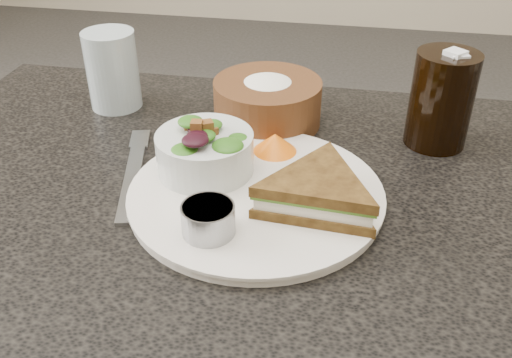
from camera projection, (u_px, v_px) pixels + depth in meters
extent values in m
cylinder|color=silver|center=(256.00, 195.00, 0.69)|extent=(0.31, 0.31, 0.01)
cylinder|color=gray|center=(208.00, 220.00, 0.61)|extent=(0.07, 0.07, 0.04)
cone|color=orange|center=(275.00, 143.00, 0.76)|extent=(0.08, 0.08, 0.03)
cube|color=#ACAFB4|center=(132.00, 177.00, 0.73)|extent=(0.07, 0.20, 0.01)
cube|color=#90959B|center=(158.00, 184.00, 0.72)|extent=(0.05, 0.20, 0.00)
cylinder|color=#A2B4BA|center=(112.00, 70.00, 0.88)|extent=(0.09, 0.09, 0.12)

